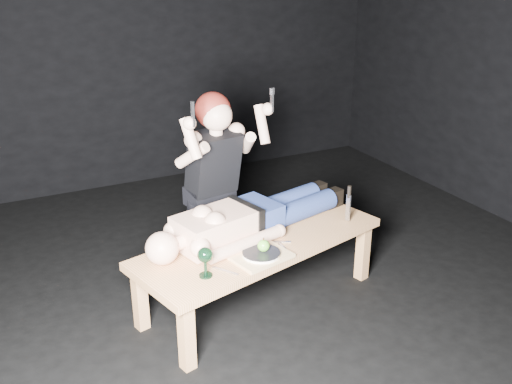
{
  "coord_description": "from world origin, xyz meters",
  "views": [
    {
      "loc": [
        -1.41,
        -2.85,
        2.1
      ],
      "look_at": [
        0.06,
        0.08,
        0.75
      ],
      "focal_mm": 40.69,
      "sensor_mm": 36.0,
      "label": 1
    }
  ],
  "objects_px": {
    "table": "(260,271)",
    "goblet": "(205,262)",
    "lying_man": "(252,213)",
    "kneeling_woman": "(208,179)",
    "carving_knife": "(348,204)",
    "serving_tray": "(261,257)"
  },
  "relations": [
    {
      "from": "goblet",
      "to": "carving_knife",
      "type": "distance_m",
      "value": 1.13
    },
    {
      "from": "table",
      "to": "lying_man",
      "type": "height_order",
      "value": "lying_man"
    },
    {
      "from": "serving_tray",
      "to": "goblet",
      "type": "height_order",
      "value": "goblet"
    },
    {
      "from": "table",
      "to": "goblet",
      "type": "bearing_deg",
      "value": -164.47
    },
    {
      "from": "kneeling_woman",
      "to": "carving_knife",
      "type": "bearing_deg",
      "value": -49.67
    },
    {
      "from": "table",
      "to": "carving_knife",
      "type": "xyz_separation_m",
      "value": [
        0.64,
        -0.03,
        0.35
      ]
    },
    {
      "from": "table",
      "to": "carving_knife",
      "type": "relative_size",
      "value": 6.35
    },
    {
      "from": "lying_man",
      "to": "carving_knife",
      "type": "xyz_separation_m",
      "value": [
        0.62,
        -0.17,
        0.0
      ]
    },
    {
      "from": "goblet",
      "to": "serving_tray",
      "type": "bearing_deg",
      "value": 7.16
    },
    {
      "from": "carving_knife",
      "to": "serving_tray",
      "type": "bearing_deg",
      "value": -179.83
    },
    {
      "from": "kneeling_woman",
      "to": "carving_knife",
      "type": "distance_m",
      "value": 0.97
    },
    {
      "from": "serving_tray",
      "to": "carving_knife",
      "type": "relative_size",
      "value": 1.29
    },
    {
      "from": "kneeling_woman",
      "to": "carving_knife",
      "type": "height_order",
      "value": "kneeling_woman"
    },
    {
      "from": "kneeling_woman",
      "to": "goblet",
      "type": "xyz_separation_m",
      "value": [
        -0.37,
        -0.86,
        -0.12
      ]
    },
    {
      "from": "kneeling_woman",
      "to": "serving_tray",
      "type": "relative_size",
      "value": 4.01
    },
    {
      "from": "lying_man",
      "to": "serving_tray",
      "type": "relative_size",
      "value": 4.62
    },
    {
      "from": "lying_man",
      "to": "serving_tray",
      "type": "distance_m",
      "value": 0.39
    },
    {
      "from": "kneeling_woman",
      "to": "goblet",
      "type": "relative_size",
      "value": 7.53
    },
    {
      "from": "table",
      "to": "serving_tray",
      "type": "distance_m",
      "value": 0.34
    },
    {
      "from": "goblet",
      "to": "carving_knife",
      "type": "height_order",
      "value": "carving_knife"
    },
    {
      "from": "table",
      "to": "kneeling_woman",
      "type": "distance_m",
      "value": 0.75
    },
    {
      "from": "table",
      "to": "kneeling_woman",
      "type": "relative_size",
      "value": 1.22
    }
  ]
}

